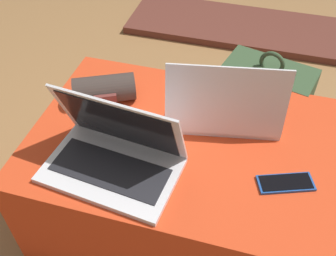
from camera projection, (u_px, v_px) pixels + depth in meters
ground_plane at (180, 222)px, 1.55m from camera, size 14.00×14.00×0.00m
ottoman at (182, 185)px, 1.38m from camera, size 0.95×0.65×0.47m
laptop_near at (114, 154)px, 1.10m from camera, size 0.40×0.28×0.24m
laptop_far at (223, 107)px, 1.24m from camera, size 0.39×0.29×0.25m
cell_phone at (286, 183)px, 1.09m from camera, size 0.17×0.11×0.01m
backpack at (261, 115)px, 1.65m from camera, size 0.37×0.30×0.55m
wrist_brace at (104, 89)px, 1.31m from camera, size 0.22×0.17×0.09m
fireplace_hearth at (238, 26)px, 2.55m from camera, size 1.40×0.50×0.04m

